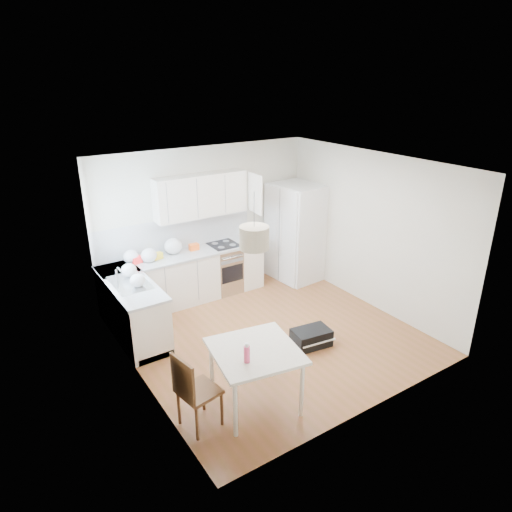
{
  "coord_description": "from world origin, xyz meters",
  "views": [
    {
      "loc": [
        -3.63,
        -5.13,
        3.88
      ],
      "look_at": [
        -0.0,
        0.4,
        1.21
      ],
      "focal_mm": 32.0,
      "sensor_mm": 36.0,
      "label": 1
    }
  ],
  "objects_px": {
    "refrigerator": "(297,232)",
    "dining_table": "(255,356)",
    "dining_chair": "(199,389)",
    "gym_bag": "(311,337)"
  },
  "relations": [
    {
      "from": "refrigerator",
      "to": "dining_table",
      "type": "bearing_deg",
      "value": -139.53
    },
    {
      "from": "dining_chair",
      "to": "refrigerator",
      "type": "bearing_deg",
      "value": 28.0
    },
    {
      "from": "refrigerator",
      "to": "dining_chair",
      "type": "bearing_deg",
      "value": -146.62
    },
    {
      "from": "dining_table",
      "to": "dining_chair",
      "type": "relative_size",
      "value": 1.16
    },
    {
      "from": "refrigerator",
      "to": "dining_chair",
      "type": "relative_size",
      "value": 1.91
    },
    {
      "from": "dining_table",
      "to": "dining_chair",
      "type": "xyz_separation_m",
      "value": [
        -0.74,
        0.04,
        -0.2
      ]
    },
    {
      "from": "dining_chair",
      "to": "gym_bag",
      "type": "height_order",
      "value": "dining_chair"
    },
    {
      "from": "refrigerator",
      "to": "dining_chair",
      "type": "height_order",
      "value": "refrigerator"
    },
    {
      "from": "dining_table",
      "to": "gym_bag",
      "type": "bearing_deg",
      "value": 33.83
    },
    {
      "from": "dining_table",
      "to": "gym_bag",
      "type": "distance_m",
      "value": 1.68
    }
  ]
}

